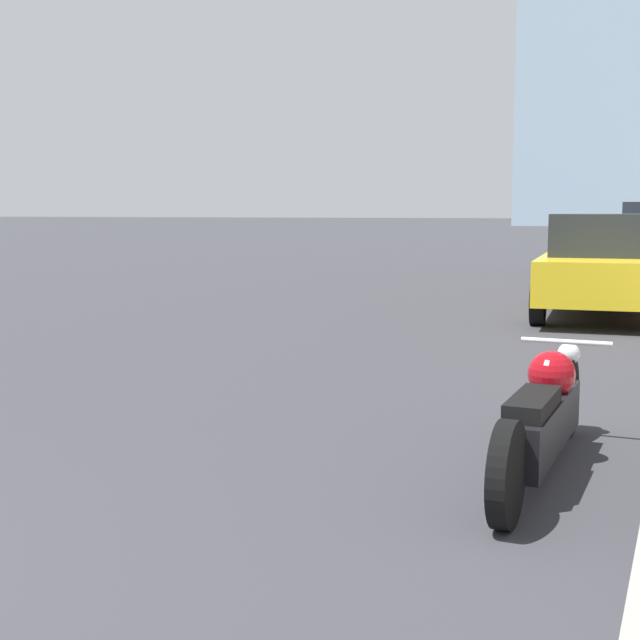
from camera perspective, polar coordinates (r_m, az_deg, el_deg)
The scene contains 2 objects.
motorcycle at distance 5.68m, azimuth 14.09°, elevation -6.03°, with size 0.62×2.60×0.72m.
parked_car_yellow at distance 14.25m, azimuth 17.61°, elevation 3.37°, with size 2.14×4.52×1.57m.
Camera 1 is at (4.70, -0.99, 1.61)m, focal length 50.00 mm.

